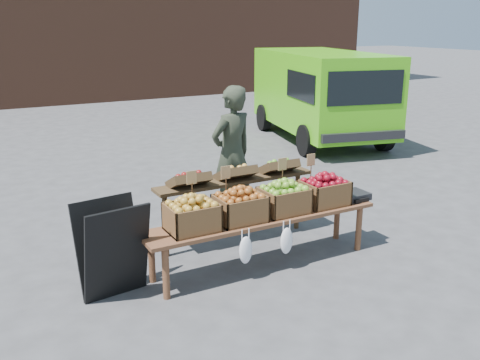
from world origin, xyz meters
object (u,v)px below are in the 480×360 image
back_table (236,201)px  weighing_scale (353,195)px  crate_golden_apples (192,217)px  delivery_van (320,97)px  crate_red_apples (284,200)px  crate_russet_pears (240,208)px  crate_green_apples (324,193)px  vendor (232,154)px  chalkboard_sign (113,249)px  display_bench (262,241)px

back_table → weighing_scale: 1.39m
back_table → crate_golden_apples: (-0.88, -0.72, 0.19)m
delivery_van → crate_red_apples: delivery_van is taller
crate_golden_apples → crate_russet_pears: 0.55m
crate_green_apples → crate_golden_apples: bearing=180.0°
vendor → crate_golden_apples: (-1.22, -1.45, -0.19)m
crate_russet_pears → chalkboard_sign: bearing=174.7°
chalkboard_sign → weighing_scale: size_ratio=2.85×
vendor → weighing_scale: size_ratio=5.32×
crate_russet_pears → crate_green_apples: (1.10, 0.00, 0.00)m
delivery_van → crate_golden_apples: (-5.32, -4.96, -0.26)m
crate_russet_pears → weighing_scale: (1.52, 0.00, -0.10)m
crate_russet_pears → crate_golden_apples: bearing=180.0°
weighing_scale → crate_red_apples: bearing=180.0°
crate_red_apples → crate_green_apples: bearing=0.0°
vendor → back_table: bearing=50.9°
chalkboard_sign → weighing_scale: chalkboard_sign is taller
chalkboard_sign → weighing_scale: bearing=-9.8°
delivery_van → vendor: delivery_van is taller
crate_golden_apples → display_bench: bearing=0.0°
chalkboard_sign → crate_russet_pears: chalkboard_sign is taller
display_bench → crate_red_apples: crate_red_apples is taller
delivery_van → back_table: bearing=-123.0°
chalkboard_sign → back_table: bearing=12.3°
chalkboard_sign → crate_red_apples: (1.89, -0.12, 0.23)m
chalkboard_sign → crate_russet_pears: 1.36m
crate_russet_pears → crate_green_apples: 1.10m
chalkboard_sign → crate_red_apples: chalkboard_sign is taller
crate_green_apples → back_table: bearing=136.8°
display_bench → crate_green_apples: (0.82, 0.00, 0.42)m
crate_green_apples → crate_red_apples: bearing=180.0°
crate_golden_apples → crate_red_apples: bearing=0.0°
crate_green_apples → weighing_scale: size_ratio=1.47×
crate_russet_pears → weighing_scale: size_ratio=1.47×
crate_russet_pears → back_table: bearing=65.1°
delivery_van → weighing_scale: 5.94m
display_bench → crate_golden_apples: 0.93m
vendor → display_bench: (-0.40, -1.45, -0.62)m
crate_red_apples → vendor: bearing=85.1°
crate_golden_apples → back_table: bearing=39.1°
chalkboard_sign → crate_red_apples: bearing=-11.0°
crate_russet_pears → weighing_scale: bearing=0.0°
crate_golden_apples → weighing_scale: size_ratio=1.47×
display_bench → crate_red_apples: 0.51m
back_table → weighing_scale: back_table is taller
chalkboard_sign → crate_green_apples: (2.44, -0.12, 0.23)m
delivery_van → weighing_scale: delivery_van is taller
crate_russet_pears → crate_green_apples: size_ratio=1.00×
vendor → crate_golden_apples: 1.90m
delivery_van → weighing_scale: bearing=-109.9°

